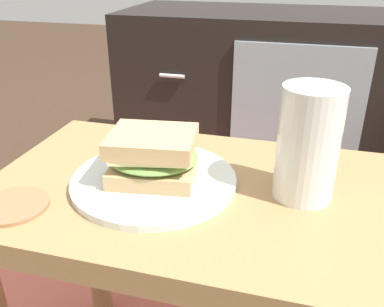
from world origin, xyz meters
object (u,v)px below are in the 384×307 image
object	(u,v)px
tv_cabinet	(263,96)
beer_glass	(308,145)
plate	(154,180)
sandwich_front	(153,156)
coaster	(13,206)

from	to	relation	value
tv_cabinet	beer_glass	size ratio (longest dim) A/B	6.42
tv_cabinet	plate	size ratio (longest dim) A/B	4.17
tv_cabinet	sandwich_front	size ratio (longest dim) A/B	7.05
tv_cabinet	beer_glass	xyz separation A→B (m)	(0.14, -0.93, 0.24)
tv_cabinet	beer_glass	bearing A→B (deg)	-81.31
sandwich_front	beer_glass	size ratio (longest dim) A/B	0.91
beer_glass	coaster	xyz separation A→B (m)	(-0.35, -0.13, -0.07)
sandwich_front	coaster	bearing A→B (deg)	-145.50
tv_cabinet	coaster	bearing A→B (deg)	-101.19
tv_cabinet	coaster	world-z (taller)	tv_cabinet
tv_cabinet	plate	xyz separation A→B (m)	(-0.06, -0.96, 0.17)
plate	coaster	world-z (taller)	plate
plate	tv_cabinet	bearing A→B (deg)	86.55
tv_cabinet	beer_glass	world-z (taller)	beer_glass
plate	beer_glass	bearing A→B (deg)	6.55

